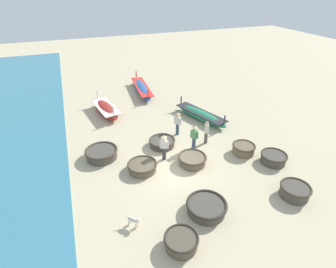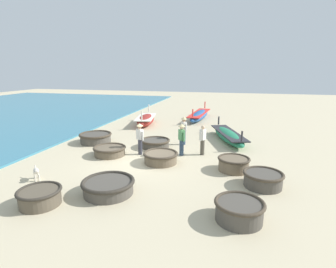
# 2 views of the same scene
# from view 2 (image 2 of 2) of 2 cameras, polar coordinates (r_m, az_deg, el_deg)

# --- Properties ---
(ground_plane) EXTENTS (80.00, 80.00, 0.00)m
(ground_plane) POSITION_cam_2_polar(r_m,az_deg,el_deg) (13.06, -5.91, -5.65)
(ground_plane) COLOR #C6B793
(coracle_nearest) EXTENTS (1.41, 1.41, 0.60)m
(coracle_nearest) POSITION_cam_2_polar(r_m,az_deg,el_deg) (11.94, 14.10, -6.25)
(coracle_nearest) COLOR brown
(coracle_nearest) RESTS_ON ground
(coracle_tilted) EXTENTS (1.52, 1.52, 0.58)m
(coracle_tilted) POSITION_cam_2_polar(r_m,az_deg,el_deg) (10.70, 19.98, -9.16)
(coracle_tilted) COLOR #4C473F
(coracle_tilted) RESTS_ON ground
(coracle_weathered) EXTENTS (1.42, 1.42, 0.55)m
(coracle_weathered) POSITION_cam_2_polar(r_m,az_deg,el_deg) (9.80, -26.12, -12.06)
(coracle_weathered) COLOR brown
(coracle_weathered) RESTS_ON ground
(coracle_front_left) EXTENTS (1.91, 1.91, 0.52)m
(coracle_front_left) POSITION_cam_2_polar(r_m,az_deg,el_deg) (9.81, -12.85, -10.99)
(coracle_front_left) COLOR #4C473F
(coracle_front_left) RESTS_ON ground
(coracle_front_right) EXTENTS (1.68, 1.68, 0.48)m
(coracle_front_right) POSITION_cam_2_polar(r_m,az_deg,el_deg) (13.94, -12.59, -3.52)
(coracle_front_right) COLOR brown
(coracle_front_right) RESTS_ON ground
(coracle_far_left) EXTENTS (1.49, 1.49, 0.62)m
(coracle_far_left) POSITION_cam_2_polar(r_m,az_deg,el_deg) (8.27, 15.24, -15.69)
(coracle_far_left) COLOR #4C473F
(coracle_far_left) RESTS_ON ground
(coracle_center) EXTENTS (1.95, 1.95, 0.58)m
(coracle_center) POSITION_cam_2_polar(r_m,az_deg,el_deg) (16.53, -15.48, -0.73)
(coracle_center) COLOR #4C473F
(coracle_center) RESTS_ON ground
(coracle_upturned) EXTENTS (1.69, 1.69, 0.48)m
(coracle_upturned) POSITION_cam_2_polar(r_m,az_deg,el_deg) (15.00, -2.80, -1.95)
(coracle_upturned) COLOR #4C473F
(coracle_upturned) RESTS_ON ground
(coracle_beside_post) EXTENTS (1.67, 1.67, 0.52)m
(coracle_beside_post) POSITION_cam_2_polar(r_m,az_deg,el_deg) (12.53, -1.63, -5.04)
(coracle_beside_post) COLOR brown
(coracle_beside_post) RESTS_ON ground
(long_boat_green_hull) EXTENTS (1.45, 5.78, 1.28)m
(long_boat_green_hull) POSITION_cam_2_polar(r_m,az_deg,el_deg) (23.58, 6.83, 4.08)
(long_boat_green_hull) COLOR #285693
(long_boat_green_hull) RESTS_ON ground
(long_boat_ochre_hull) EXTENTS (1.94, 4.16, 1.39)m
(long_boat_ochre_hull) POSITION_cam_2_polar(r_m,az_deg,el_deg) (21.23, -4.88, 3.11)
(long_boat_ochre_hull) COLOR maroon
(long_boat_ochre_hull) RESTS_ON ground
(long_boat_red_hull) EXTENTS (2.58, 4.91, 1.15)m
(long_boat_red_hull) POSITION_cam_2_polar(r_m,az_deg,el_deg) (16.74, 12.99, -0.35)
(long_boat_red_hull) COLOR #237551
(long_boat_red_hull) RESTS_ON ground
(fisherman_by_coracle) EXTENTS (0.40, 0.41, 1.67)m
(fisherman_by_coracle) POSITION_cam_2_polar(r_m,az_deg,el_deg) (15.41, 3.46, 1.15)
(fisherman_by_coracle) COLOR #2D425B
(fisherman_by_coracle) RESTS_ON ground
(fisherman_hauling) EXTENTS (0.39, 0.42, 1.67)m
(fisherman_hauling) POSITION_cam_2_polar(r_m,az_deg,el_deg) (13.44, 2.99, -0.75)
(fisherman_hauling) COLOR #2D425B
(fisherman_hauling) RESTS_ON ground
(fisherman_with_hat) EXTENTS (0.47, 0.36, 1.67)m
(fisherman_with_hat) POSITION_cam_2_polar(r_m,az_deg,el_deg) (13.64, -6.13, -0.60)
(fisherman_with_hat) COLOR #383842
(fisherman_with_hat) RESTS_ON ground
(fisherman_crouching) EXTENTS (0.33, 0.50, 1.57)m
(fisherman_crouching) POSITION_cam_2_polar(r_m,az_deg,el_deg) (13.65, 7.55, -1.16)
(fisherman_crouching) COLOR #4C473D
(fisherman_crouching) RESTS_ON ground
(dog) EXTENTS (0.52, 0.53, 0.55)m
(dog) POSITION_cam_2_polar(r_m,az_deg,el_deg) (11.84, -26.76, -7.30)
(dog) COLOR beige
(dog) RESTS_ON ground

